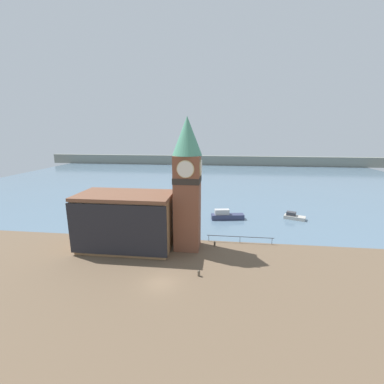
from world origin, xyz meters
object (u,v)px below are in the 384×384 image
Objects in this scene: clock_tower at (187,181)px; mooring_bollard_far at (215,244)px; boat_near at (226,216)px; mooring_bollard_near at (199,273)px; pier_building at (126,221)px; boat_far at (294,217)px.

mooring_bollard_far is (4.23, 0.87, -10.18)m from clock_tower.
clock_tower is at bearing -123.02° from boat_near.
boat_near is 22.52m from mooring_bollard_near.
mooring_bollard_near is (2.51, -8.09, -10.17)m from clock_tower.
pier_building is 2.08× the size of boat_near.
clock_tower is at bearing -119.50° from boat_far.
boat_near is at bearing -150.51° from boat_far.
mooring_bollard_near reaches higher than mooring_bollard_far.
boat_far is (20.21, 15.88, -10.08)m from clock_tower.
pier_building reaches higher than mooring_bollard_near.
boat_near reaches higher than mooring_bollard_far.
clock_tower is 1.39× the size of pier_building.
mooring_bollard_near is (-17.70, -23.98, -0.10)m from boat_far.
pier_building is at bearing -171.74° from mooring_bollard_far.
boat_near is at bearing 66.36° from clock_tower.
mooring_bollard_far is at bearing 11.66° from clock_tower.
mooring_bollard_near is at bearing -30.28° from pier_building.
clock_tower is 24.98× the size of mooring_bollard_far.
clock_tower is 24.64× the size of mooring_bollard_near.
clock_tower reaches higher than pier_building.
mooring_bollard_far is at bearing 8.26° from pier_building.
pier_building reaches higher than boat_far.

